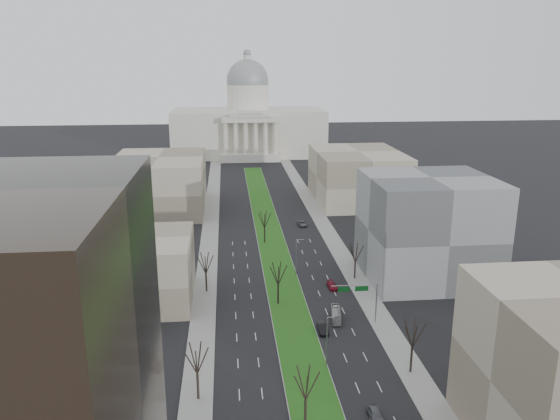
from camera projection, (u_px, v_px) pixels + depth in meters
ground at (272, 243)px, 153.33m from camera, size 600.00×600.00×0.00m
median at (272, 243)px, 152.33m from camera, size 8.00×222.03×0.20m
sidewalk_left at (206, 279)px, 127.67m from camera, size 5.00×330.00×0.15m
sidewalk_right at (353, 274)px, 130.99m from camera, size 5.00×330.00×0.15m
capitol at (248, 124)px, 292.48m from camera, size 80.00×46.00×55.00m
building_beige_left at (129, 270)px, 114.76m from camera, size 26.00×22.00×14.00m
building_grey_right at (427, 228)px, 126.50m from camera, size 28.00×26.00×24.00m
building_far_left at (160, 183)px, 185.99m from camera, size 30.00×40.00×18.00m
building_far_right at (357, 176)px, 197.42m from camera, size 30.00×40.00×18.00m
tree_left_mid at (197, 358)px, 80.77m from camera, size 5.40×5.40×9.72m
tree_left_far at (206, 263)px, 119.18m from camera, size 5.28×5.28×9.50m
tree_right_mid at (413, 333)px, 87.83m from camera, size 5.52×5.52×9.94m
tree_right_far at (356, 252)px, 126.36m from camera, size 5.04×5.04×9.07m
tree_median_a at (306, 383)px, 74.54m from camera, size 5.40×5.40×9.72m
tree_median_b at (278, 273)px, 112.91m from camera, size 5.40×5.40×9.72m
tree_median_c at (264, 219)px, 151.28m from camera, size 5.40×5.40×9.72m
streetlamp_median_b at (327, 341)px, 90.05m from camera, size 1.90×0.20×9.16m
streetlamp_median_c at (296, 257)px, 128.42m from camera, size 1.90×0.20×9.16m
mast_arm_signs at (363, 294)px, 105.05m from camera, size 9.12×0.24×8.09m
car_grey_near at (375, 414)px, 77.91m from camera, size 1.94×4.58×1.54m
car_black at (323, 328)px, 102.90m from camera, size 1.71×4.70×1.54m
car_red at (332, 285)px, 122.63m from camera, size 2.09×4.52×1.28m
car_grey_far at (302, 224)px, 168.77m from camera, size 2.94×5.32×1.41m
box_van at (336, 314)px, 107.97m from camera, size 2.73×7.41×2.02m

